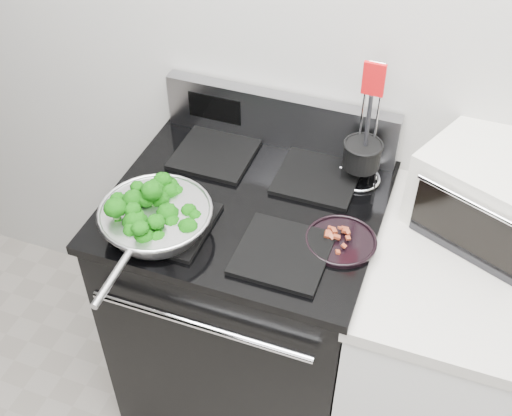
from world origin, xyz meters
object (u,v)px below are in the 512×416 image
at_px(skillet, 156,218).
at_px(utensil_holder, 361,161).
at_px(bacon_plate, 341,238).
at_px(gas_range, 248,300).
at_px(toaster_oven, 499,197).

bearing_deg(skillet, utensil_holder, 39.22).
distance_m(skillet, bacon_plate, 0.51).
height_order(gas_range, skillet, gas_range).
height_order(utensil_holder, toaster_oven, utensil_holder).
distance_m(gas_range, skillet, 0.58).
relative_size(skillet, utensil_holder, 1.23).
bearing_deg(toaster_oven, bacon_plate, -125.02).
bearing_deg(bacon_plate, skillet, -164.65).
bearing_deg(gas_range, skillet, -131.61).
distance_m(bacon_plate, toaster_oven, 0.45).
xyz_separation_m(gas_range, toaster_oven, (0.69, 0.16, 0.55)).
height_order(bacon_plate, toaster_oven, toaster_oven).
height_order(skillet, bacon_plate, skillet).
bearing_deg(utensil_holder, bacon_plate, -84.16).
relative_size(gas_range, utensil_holder, 2.76).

